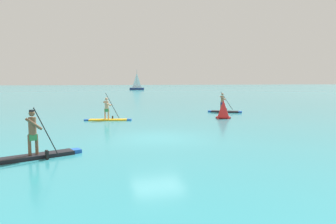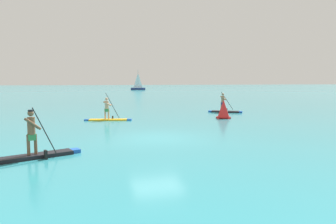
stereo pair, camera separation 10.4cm
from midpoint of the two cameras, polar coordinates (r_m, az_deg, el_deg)
name	(u,v)px [view 1 (the left image)]	position (r m, az deg, el deg)	size (l,w,h in m)	color
ground	(158,138)	(14.93, -2.06, -4.78)	(440.00, 440.00, 0.00)	teal
paddleboarder_near_left	(37,148)	(11.91, -23.46, -6.22)	(3.04, 1.44, 1.85)	black
paddleboarder_mid_center	(108,115)	(21.82, -11.27, -0.57)	(3.27, 1.16, 1.95)	yellow
paddleboarder_far_right	(224,109)	(27.45, 10.35, 0.59)	(2.75, 1.92, 1.80)	black
race_marker_buoy	(223,110)	(22.98, 10.14, 0.36)	(1.15, 1.15, 1.37)	red
sailboat_right_horizon	(137,87)	(98.93, -5.85, 4.59)	(4.78, 2.23, 6.45)	navy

